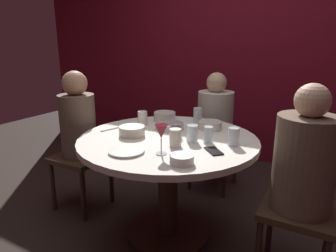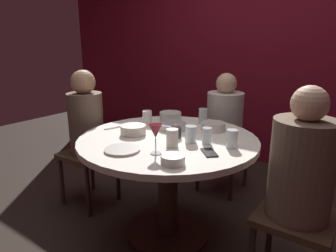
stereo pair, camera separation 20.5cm
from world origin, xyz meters
name	(u,v)px [view 1 (the left image)]	position (x,y,z in m)	size (l,w,h in m)	color
ground_plane	(168,234)	(0.00, 0.00, 0.00)	(8.00, 8.00, 0.00)	#2D231E
back_wall	(247,49)	(0.00, 1.84, 1.30)	(6.00, 0.10, 2.60)	maroon
dining_table	(168,162)	(0.00, 0.00, 0.58)	(1.21, 1.21, 0.76)	silver
seated_diner_left	(78,126)	(-0.84, 0.00, 0.72)	(0.40, 0.40, 1.17)	#3F2D1E
seated_diner_back	(215,118)	(0.00, 0.90, 0.69)	(0.40, 0.40, 1.11)	#3F2D1E
seated_diner_right	(304,166)	(0.86, 0.00, 0.73)	(0.40, 0.40, 1.18)	#3F2D1E
candle_holder	(176,132)	(0.05, 0.03, 0.79)	(0.07, 0.07, 0.09)	black
wine_glass	(161,133)	(0.12, -0.29, 0.88)	(0.08, 0.08, 0.18)	silver
dinner_plate	(126,151)	(-0.07, -0.37, 0.76)	(0.21, 0.21, 0.01)	#B2ADA3
cell_phone	(214,151)	(0.37, -0.11, 0.76)	(0.07, 0.14, 0.01)	black
bowl_serving_large	(170,126)	(-0.09, 0.18, 0.78)	(0.21, 0.21, 0.05)	#B7B7BC
bowl_salad_center	(132,131)	(-0.24, -0.08, 0.79)	(0.18, 0.18, 0.07)	beige
bowl_small_white	(210,125)	(0.17, 0.33, 0.79)	(0.17, 0.17, 0.06)	beige
bowl_sauce_side	(182,159)	(0.29, -0.36, 0.78)	(0.13, 0.13, 0.05)	silver
bowl_rice_portion	(165,116)	(-0.24, 0.38, 0.79)	(0.18, 0.18, 0.07)	beige
cup_near_candle	(234,137)	(0.43, 0.06, 0.81)	(0.07, 0.07, 0.11)	silver
cup_by_left_diner	(192,133)	(0.18, 0.00, 0.81)	(0.07, 0.07, 0.11)	silver
cup_by_right_diner	(175,138)	(0.13, -0.14, 0.81)	(0.07, 0.07, 0.11)	beige
cup_center_front	(198,115)	(0.01, 0.46, 0.82)	(0.07, 0.07, 0.12)	silver
cup_far_edge	(143,118)	(-0.33, 0.19, 0.81)	(0.07, 0.07, 0.11)	silver
cup_beside_wine	(208,135)	(0.28, 0.03, 0.81)	(0.06, 0.06, 0.11)	silver
fork_near_plate	(111,129)	(-0.46, -0.04, 0.76)	(0.02, 0.18, 0.01)	#B7B7BC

